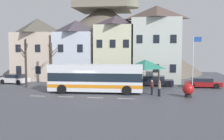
# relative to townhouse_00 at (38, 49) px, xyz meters

# --- Properties ---
(ground_plane) EXTENTS (40.00, 60.00, 0.07)m
(ground_plane) POSITION_rel_townhouse_00_xyz_m (11.04, -12.36, -4.81)
(ground_plane) COLOR #484A53
(townhouse_00) EXTENTS (6.06, 6.79, 9.56)m
(townhouse_00) POSITION_rel_townhouse_00_xyz_m (0.00, 0.00, 0.00)
(townhouse_00) COLOR beige
(townhouse_00) RESTS_ON ground_plane
(townhouse_01) EXTENTS (5.73, 5.90, 9.11)m
(townhouse_01) POSITION_rel_townhouse_00_xyz_m (6.42, -0.45, -0.23)
(townhouse_01) COLOR silver
(townhouse_01) RESTS_ON ground_plane
(townhouse_02) EXTENTS (5.59, 6.38, 9.77)m
(townhouse_02) POSITION_rel_townhouse_00_xyz_m (12.51, -0.21, 0.10)
(townhouse_02) COLOR beige
(townhouse_02) RESTS_ON ground_plane
(townhouse_03) EXTENTS (6.75, 5.95, 11.03)m
(townhouse_03) POSITION_rel_townhouse_00_xyz_m (18.47, -0.42, 0.73)
(townhouse_03) COLOR silver
(townhouse_03) RESTS_ON ground_plane
(hilltop_castle) EXTENTS (40.69, 40.69, 20.07)m
(hilltop_castle) POSITION_rel_townhouse_00_xyz_m (7.48, 16.57, 2.55)
(hilltop_castle) COLOR #62584D
(hilltop_castle) RESTS_ON ground_plane
(transit_bus) EXTENTS (10.29, 3.10, 3.08)m
(transit_bus) POSITION_rel_townhouse_00_xyz_m (11.95, -11.59, -3.23)
(transit_bus) COLOR white
(transit_bus) RESTS_ON ground_plane
(bus_shelter) EXTENTS (3.60, 3.60, 3.49)m
(bus_shelter) POSITION_rel_townhouse_00_xyz_m (17.12, -7.37, -1.86)
(bus_shelter) COLOR #473D33
(bus_shelter) RESTS_ON ground_plane
(parked_car_00) EXTENTS (4.03, 2.32, 1.31)m
(parked_car_00) POSITION_rel_townhouse_00_xyz_m (-0.84, -5.80, -4.13)
(parked_car_00) COLOR silver
(parked_car_00) RESTS_ON ground_plane
(parked_car_01) EXTENTS (4.32, 1.98, 1.20)m
(parked_car_01) POSITION_rel_townhouse_00_xyz_m (24.17, -5.62, -4.18)
(parked_car_01) COLOR maroon
(parked_car_01) RESTS_ON ground_plane
(parked_car_02) EXTENTS (4.65, 2.00, 1.29)m
(parked_car_02) POSITION_rel_townhouse_00_xyz_m (18.33, -5.10, -4.14)
(parked_car_02) COLOR black
(parked_car_02) RESTS_ON ground_plane
(pedestrian_00) EXTENTS (0.32, 0.32, 1.61)m
(pedestrian_00) POSITION_rel_townhouse_00_xyz_m (18.75, -12.88, -3.94)
(pedestrian_00) COLOR #2D2D38
(pedestrian_00) RESTS_ON ground_plane
(pedestrian_01) EXTENTS (0.34, 0.38, 1.52)m
(pedestrian_01) POSITION_rel_townhouse_00_xyz_m (17.99, -11.93, -3.97)
(pedestrian_01) COLOR #2D2D38
(pedestrian_01) RESTS_ON ground_plane
(public_bench) EXTENTS (1.80, 0.48, 0.87)m
(public_bench) POSITION_rel_townhouse_00_xyz_m (14.82, -5.07, -4.30)
(public_bench) COLOR #33473D
(public_bench) RESTS_ON ground_plane
(flagpole) EXTENTS (0.95, 0.10, 6.21)m
(flagpole) POSITION_rel_townhouse_00_xyz_m (22.68, -8.28, -1.14)
(flagpole) COLOR silver
(flagpole) RESTS_ON ground_plane
(harbour_buoy) EXTENTS (1.14, 1.14, 1.39)m
(harbour_buoy) POSITION_rel_townhouse_00_xyz_m (21.56, -12.92, -4.01)
(harbour_buoy) COLOR black
(harbour_buoy) RESTS_ON ground_plane
(bare_tree_01) EXTENTS (1.33, 2.04, 5.59)m
(bare_tree_01) POSITION_rel_townhouse_00_xyz_m (4.74, -6.36, -1.85)
(bare_tree_01) COLOR #47382D
(bare_tree_01) RESTS_ON ground_plane
(bare_tree_02) EXTENTS (1.67, 1.23, 6.05)m
(bare_tree_02) POSITION_rel_townhouse_00_xyz_m (2.51, -9.09, -1.63)
(bare_tree_02) COLOR #382D28
(bare_tree_02) RESTS_ON ground_plane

